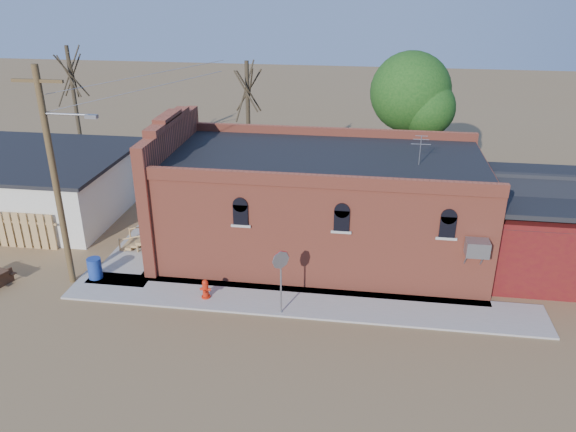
# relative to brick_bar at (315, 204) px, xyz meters

# --- Properties ---
(ground) EXTENTS (120.00, 120.00, 0.00)m
(ground) POSITION_rel_brick_bar_xyz_m (-1.64, -5.49, -2.34)
(ground) COLOR olive
(ground) RESTS_ON ground
(sidewalk_south) EXTENTS (19.00, 2.20, 0.08)m
(sidewalk_south) POSITION_rel_brick_bar_xyz_m (-0.14, -4.59, -2.30)
(sidewalk_south) COLOR #9E9991
(sidewalk_south) RESTS_ON ground
(sidewalk_west) EXTENTS (2.60, 10.00, 0.08)m
(sidewalk_west) POSITION_rel_brick_bar_xyz_m (-7.94, 0.51, -2.30)
(sidewalk_west) COLOR #9E9991
(sidewalk_west) RESTS_ON ground
(brick_bar) EXTENTS (16.40, 7.97, 6.30)m
(brick_bar) POSITION_rel_brick_bar_xyz_m (0.00, 0.00, 0.00)
(brick_bar) COLOR #BE523A
(brick_bar) RESTS_ON ground
(red_shed) EXTENTS (5.40, 6.40, 4.30)m
(red_shed) POSITION_rel_brick_bar_xyz_m (9.86, 0.01, -0.07)
(red_shed) COLOR #5C0F14
(red_shed) RESTS_ON ground
(wood_fence) EXTENTS (5.20, 0.10, 1.80)m
(wood_fence) POSITION_rel_brick_bar_xyz_m (-14.44, -1.69, -1.44)
(wood_fence) COLOR #AF874F
(wood_fence) RESTS_ON ground
(utility_pole) EXTENTS (3.12, 0.26, 9.00)m
(utility_pole) POSITION_rel_brick_bar_xyz_m (-9.79, -4.29, 2.43)
(utility_pole) COLOR #432F1B
(utility_pole) RESTS_ON ground
(tree_bare_near) EXTENTS (2.80, 2.80, 7.65)m
(tree_bare_near) POSITION_rel_brick_bar_xyz_m (-4.64, 7.51, 3.62)
(tree_bare_near) COLOR #443626
(tree_bare_near) RESTS_ON ground
(tree_bare_far) EXTENTS (2.80, 2.80, 8.16)m
(tree_bare_far) POSITION_rel_brick_bar_xyz_m (-15.64, 8.51, 4.02)
(tree_bare_far) COLOR #443626
(tree_bare_far) RESTS_ON ground
(tree_leafy) EXTENTS (4.40, 4.40, 8.15)m
(tree_leafy) POSITION_rel_brick_bar_xyz_m (4.36, 8.01, 3.59)
(tree_leafy) COLOR #443626
(tree_leafy) RESTS_ON ground
(fire_hydrant) EXTENTS (0.46, 0.43, 0.81)m
(fire_hydrant) POSITION_rel_brick_bar_xyz_m (-3.87, -4.85, -1.86)
(fire_hydrant) COLOR red
(fire_hydrant) RESTS_ON sidewalk_south
(stop_sign) EXTENTS (0.57, 0.53, 2.64)m
(stop_sign) POSITION_rel_brick_bar_xyz_m (-0.73, -5.46, -0.23)
(stop_sign) COLOR gray
(stop_sign) RESTS_ON sidewalk_south
(trash_barrel) EXTENTS (0.71, 0.71, 0.90)m
(trash_barrel) POSITION_rel_brick_bar_xyz_m (-8.94, -3.99, -1.81)
(trash_barrel) COLOR navy
(trash_barrel) RESTS_ON sidewalk_west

